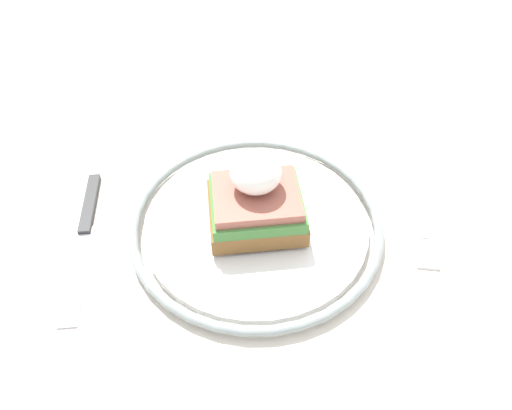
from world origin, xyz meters
TOP-DOWN VIEW (x-y plane):
  - dining_table at (0.00, 0.00)m, footprint 0.86×0.88m
  - plate at (0.03, -0.02)m, footprint 0.26×0.26m
  - sandwich at (0.02, -0.02)m, footprint 0.09×0.13m
  - fork at (-0.15, -0.01)m, footprint 0.05×0.15m
  - knife at (0.20, -0.03)m, footprint 0.02×0.19m

SIDE VIEW (x-z plane):
  - dining_table at x=0.00m, z-range 0.25..0.97m
  - fork at x=-0.15m, z-range 0.72..0.73m
  - knife at x=0.20m, z-range 0.72..0.73m
  - plate at x=0.03m, z-range 0.72..0.74m
  - sandwich at x=0.02m, z-range 0.73..0.81m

